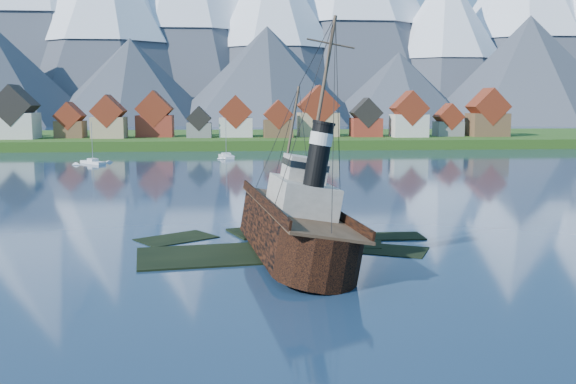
{
  "coord_description": "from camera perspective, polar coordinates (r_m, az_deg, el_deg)",
  "views": [
    {
      "loc": [
        -2.65,
        -63.12,
        14.82
      ],
      "look_at": [
        3.19,
        6.0,
        5.0
      ],
      "focal_mm": 40.0,
      "sensor_mm": 36.0,
      "label": 1
    }
  ],
  "objects": [
    {
      "name": "sailboat_c",
      "position": [
        160.8,
        -16.95,
        2.5
      ],
      "size": [
        7.08,
        7.34,
        10.52
      ],
      "rotation": [
        0.0,
        0.0,
        0.76
      ],
      "color": "silver",
      "rests_on": "ground"
    },
    {
      "name": "seawall",
      "position": [
        195.7,
        -4.04,
        3.69
      ],
      "size": [
        600.0,
        2.5,
        2.0
      ],
      "primitive_type": "cube",
      "color": "#3F3D38",
      "rests_on": "ground"
    },
    {
      "name": "ground",
      "position": [
        64.89,
        -2.37,
        -5.15
      ],
      "size": [
        1400.0,
        1400.0,
        0.0
      ],
      "primitive_type": "plane",
      "color": "#192E48",
      "rests_on": "ground"
    },
    {
      "name": "shore_bank",
      "position": [
        233.6,
        -4.18,
        4.4
      ],
      "size": [
        600.0,
        80.0,
        3.2
      ],
      "primitive_type": "cube",
      "color": "#294B15",
      "rests_on": "ground"
    },
    {
      "name": "tugboat_wreck",
      "position": [
        63.47,
        -0.04,
        -2.66
      ],
      "size": [
        7.04,
        30.33,
        24.04
      ],
      "rotation": [
        0.0,
        0.17,
        0.12
      ],
      "color": "black",
      "rests_on": "ground"
    },
    {
      "name": "shoal",
      "position": [
        67.15,
        -0.93,
        -5.0
      ],
      "size": [
        31.71,
        21.24,
        1.14
      ],
      "color": "black",
      "rests_on": "ground"
    },
    {
      "name": "sailboat_e",
      "position": [
        170.64,
        -5.51,
        3.12
      ],
      "size": [
        4.31,
        9.8,
        11.03
      ],
      "rotation": [
        0.0,
        0.0,
        0.21
      ],
      "color": "silver",
      "rests_on": "ground"
    },
    {
      "name": "town",
      "position": [
        217.52,
        -12.96,
        6.32
      ],
      "size": [
        250.96,
        16.69,
        17.3
      ],
      "color": "maroon",
      "rests_on": "ground"
    },
    {
      "name": "mountains",
      "position": [
        549.46,
        -4.77,
        15.82
      ],
      "size": [
        965.0,
        340.0,
        205.0
      ],
      "color": "#2D333D",
      "rests_on": "ground"
    }
  ]
}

